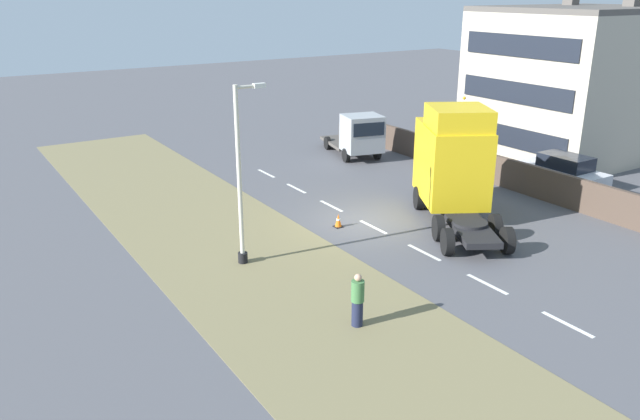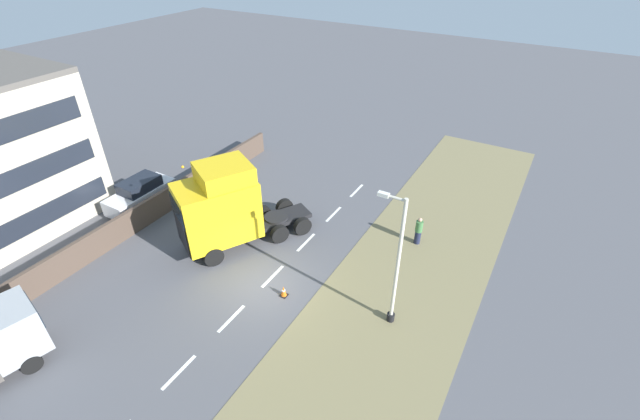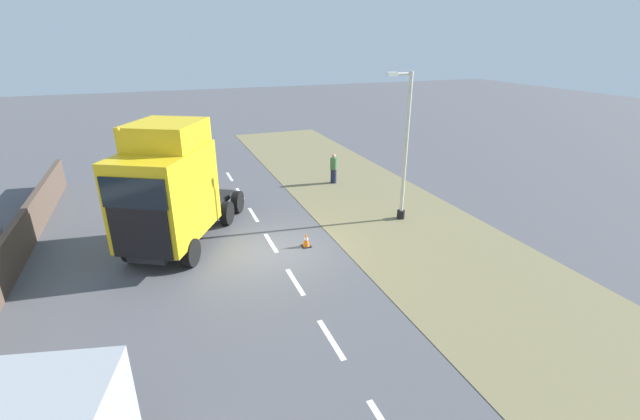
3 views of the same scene
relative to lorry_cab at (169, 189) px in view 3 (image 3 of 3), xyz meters
The scene contains 7 objects.
ground_plane 4.60m from the lorry_cab, 156.94° to the left, with size 120.00×120.00×0.00m, color #515156.
grass_verge 10.00m from the lorry_cab, behind, with size 7.00×44.00×0.01m.
lane_markings 4.42m from the lorry_cab, 167.05° to the left, with size 0.16×21.00×0.00m.
lorry_cab is the anchor object (origin of this frame).
lamp_post 9.76m from the lorry_cab, behind, with size 1.29×0.35×6.48m.
pedestrian 10.58m from the lorry_cab, 148.68° to the right, with size 0.39×0.39×1.69m.
traffic_cone_lead 5.53m from the lorry_cab, 161.24° to the left, with size 0.36×0.36×0.58m.
Camera 3 is at (3.71, 14.55, 7.68)m, focal length 24.00 mm.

